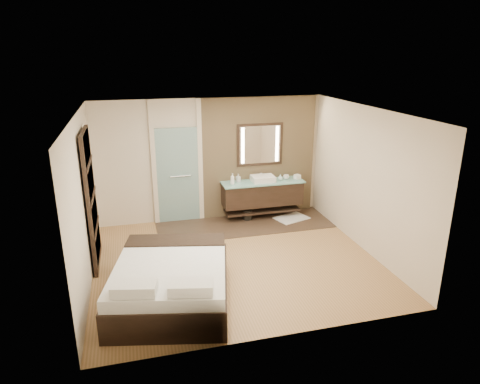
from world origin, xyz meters
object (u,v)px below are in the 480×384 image
object	(u,v)px
mirror_unit	(260,145)
bed	(172,282)
vanity	(262,193)
waste_bin	(247,215)

from	to	relation	value
mirror_unit	bed	size ratio (longest dim) A/B	0.44
vanity	waste_bin	distance (m)	0.59
waste_bin	vanity	bearing A→B (deg)	10.40
waste_bin	mirror_unit	bearing A→B (deg)	39.60
mirror_unit	waste_bin	size ratio (longest dim) A/B	4.31
vanity	bed	world-z (taller)	vanity
bed	waste_bin	distance (m)	3.51
vanity	waste_bin	bearing A→B (deg)	-169.60
mirror_unit	bed	xyz separation A→B (m)	(-2.37, -3.19, -1.32)
vanity	bed	bearing A→B (deg)	-128.72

